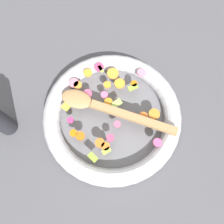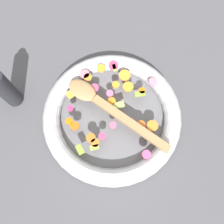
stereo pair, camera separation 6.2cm
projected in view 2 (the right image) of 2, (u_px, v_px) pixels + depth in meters
name	position (u px, v px, depth m)	size (l,w,h in m)	color
ground_plane	(112.00, 117.00, 0.67)	(4.00, 4.00, 0.00)	#4C4C51
skillet	(112.00, 115.00, 0.65)	(0.41, 0.41, 0.05)	slate
chopped_vegetables	(110.00, 101.00, 0.63)	(0.29, 0.31, 0.01)	orange
wooden_spoon	(107.00, 107.00, 0.62)	(0.34, 0.13, 0.01)	#A87F51
pepper_mill	(4.00, 88.00, 0.62)	(0.05, 0.05, 0.17)	#232328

